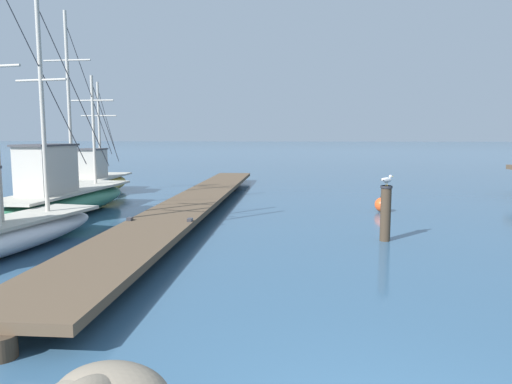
% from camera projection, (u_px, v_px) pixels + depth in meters
% --- Properties ---
extents(floating_dock, '(2.00, 22.75, 0.53)m').
position_uv_depth(floating_dock, '(195.00, 201.00, 16.69)').
color(floating_dock, brown).
rests_on(floating_dock, ground).
extents(fishing_boat_0, '(2.06, 5.23, 5.08)m').
position_uv_depth(fishing_boat_0, '(98.00, 180.00, 21.51)').
color(fishing_boat_0, gold).
rests_on(fishing_boat_0, ground).
extents(fishing_boat_2, '(2.19, 7.78, 6.71)m').
position_uv_depth(fishing_boat_2, '(64.00, 195.00, 15.46)').
color(fishing_boat_2, '#337556').
rests_on(fishing_boat_2, ground).
extents(mooring_piling, '(0.30, 0.30, 1.41)m').
position_uv_depth(mooring_piling, '(386.00, 212.00, 11.87)').
color(mooring_piling, '#3D3023').
rests_on(mooring_piling, ground).
extents(perched_seagull, '(0.35, 0.26, 0.27)m').
position_uv_depth(perched_seagull, '(387.00, 180.00, 11.77)').
color(perched_seagull, gold).
rests_on(perched_seagull, mooring_piling).
extents(mooring_buoy, '(0.51, 0.51, 0.58)m').
position_uv_depth(mooring_buoy, '(382.00, 205.00, 16.45)').
color(mooring_buoy, '#E04C1E').
rests_on(mooring_buoy, ground).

